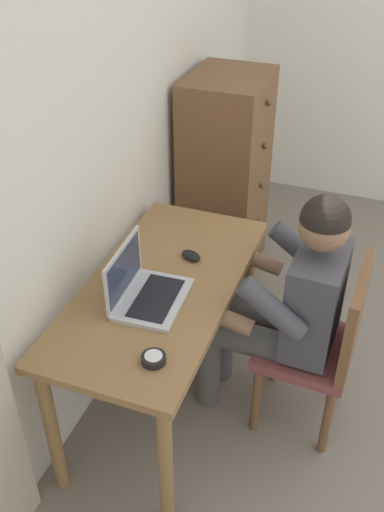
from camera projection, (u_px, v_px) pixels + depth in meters
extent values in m
cube|color=silver|center=(102.00, 133.00, 2.45)|extent=(4.80, 0.05, 2.50)
cube|color=olive|center=(162.00, 287.00, 2.44)|extent=(1.26, 0.60, 0.03)
cylinder|color=olive|center=(166.00, 467.00, 2.15)|extent=(0.06, 0.06, 0.70)
cylinder|color=olive|center=(249.00, 289.00, 3.02)|extent=(0.06, 0.06, 0.70)
cylinder|color=olive|center=(52.00, 430.00, 2.29)|extent=(0.06, 0.06, 0.70)
cylinder|color=olive|center=(163.00, 270.00, 3.16)|extent=(0.06, 0.06, 0.70)
cube|color=brown|center=(225.00, 179.00, 3.45)|extent=(0.55, 0.43, 1.25)
sphere|color=brown|center=(257.00, 256.00, 3.67)|extent=(0.04, 0.04, 0.04)
sphere|color=brown|center=(260.00, 222.00, 3.53)|extent=(0.04, 0.04, 0.04)
sphere|color=brown|center=(262.00, 186.00, 3.38)|extent=(0.04, 0.04, 0.04)
sphere|color=brown|center=(266.00, 146.00, 3.24)|extent=(0.04, 0.04, 0.04)
sphere|color=brown|center=(269.00, 103.00, 3.10)|extent=(0.04, 0.04, 0.04)
cube|color=brown|center=(306.00, 348.00, 2.56)|extent=(0.44, 0.42, 0.05)
cube|color=brown|center=(355.00, 318.00, 2.37)|extent=(0.42, 0.06, 0.42)
cylinder|color=brown|center=(277.00, 350.00, 2.87)|extent=(0.04, 0.04, 0.40)
cylinder|color=brown|center=(256.00, 399.00, 2.61)|extent=(0.04, 0.04, 0.40)
cylinder|color=brown|center=(341.00, 368.00, 2.77)|extent=(0.04, 0.04, 0.40)
cylinder|color=brown|center=(327.00, 420.00, 2.51)|extent=(0.04, 0.04, 0.40)
cylinder|color=#4C4C4C|center=(264.00, 315.00, 2.67)|extent=(0.16, 0.41, 0.14)
cylinder|color=#4C4C4C|center=(253.00, 340.00, 2.54)|extent=(0.16, 0.41, 0.14)
cylinder|color=#4C4C4C|center=(222.00, 341.00, 2.87)|extent=(0.11, 0.11, 0.47)
cylinder|color=#4C4C4C|center=(209.00, 365.00, 2.73)|extent=(0.11, 0.11, 0.47)
cube|color=#3F3F47|center=(315.00, 300.00, 2.40)|extent=(0.37, 0.21, 0.46)
cylinder|color=#3F3F47|center=(300.00, 250.00, 2.56)|extent=(0.10, 0.30, 0.25)
cylinder|color=#3F3F47|center=(272.00, 309.00, 2.23)|extent=(0.10, 0.30, 0.25)
cylinder|color=#846047|center=(255.00, 259.00, 2.68)|extent=(0.08, 0.27, 0.11)
cylinder|color=#846047|center=(222.00, 317.00, 2.35)|extent=(0.08, 0.27, 0.11)
sphere|color=#846047|center=(324.00, 227.00, 2.20)|extent=(0.20, 0.20, 0.20)
sphere|color=black|center=(325.00, 220.00, 2.18)|extent=(0.20, 0.20, 0.20)
cube|color=#B7BABF|center=(154.00, 299.00, 2.33)|extent=(0.35, 0.26, 0.02)
cube|color=black|center=(156.00, 298.00, 2.32)|extent=(0.29, 0.17, 0.00)
cube|color=#B7BABF|center=(123.00, 270.00, 2.30)|extent=(0.34, 0.03, 0.22)
cube|color=#2D3851|center=(125.00, 270.00, 2.29)|extent=(0.31, 0.02, 0.18)
ellipsoid|color=black|center=(191.00, 255.00, 2.57)|extent=(0.10, 0.12, 0.03)
cylinder|color=black|center=(154.00, 359.00, 2.05)|extent=(0.09, 0.09, 0.03)
cylinder|color=silver|center=(153.00, 356.00, 2.04)|extent=(0.06, 0.06, 0.00)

